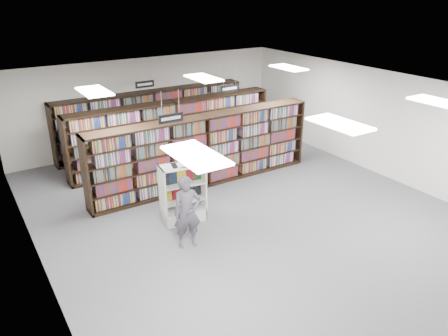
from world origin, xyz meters
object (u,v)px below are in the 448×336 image
bookshelf_row_near (205,151)px  endcap_display (183,202)px  shopper (187,212)px  open_book (184,164)px

bookshelf_row_near → endcap_display: (-1.56, -1.59, -0.55)m
endcap_display → shopper: shopper is taller
endcap_display → shopper: 1.25m
bookshelf_row_near → shopper: (-2.01, -2.70, -0.20)m
open_book → shopper: 1.36m
bookshelf_row_near → endcap_display: 2.30m
open_book → shopper: (-0.49, -1.06, -0.69)m
bookshelf_row_near → open_book: size_ratio=10.35×
bookshelf_row_near → open_book: (-1.52, -1.64, 0.49)m
bookshelf_row_near → endcap_display: bookshelf_row_near is taller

